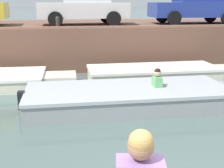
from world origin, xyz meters
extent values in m
plane|color=#4C605B|center=(0.00, 4.59, 0.00)|extent=(400.00, 400.00, 0.00)
cube|color=brown|center=(0.00, 12.17, 0.85)|extent=(60.00, 6.00, 1.69)
cube|color=brown|center=(0.00, 9.29, 1.73)|extent=(60.00, 0.24, 0.08)
cube|color=silver|center=(-1.41, 7.53, 0.18)|extent=(1.09, 1.11, 0.36)
cube|color=silver|center=(1.79, 7.61, 0.20)|extent=(4.43, 1.66, 0.40)
cube|color=silver|center=(4.45, 7.64, 0.20)|extent=(0.89, 0.90, 0.40)
cube|color=white|center=(1.79, 7.61, 0.44)|extent=(4.49, 1.72, 0.08)
cube|color=brown|center=(1.46, 7.61, 0.34)|extent=(0.25, 1.46, 0.06)
cube|color=#93999E|center=(0.35, 4.97, 0.22)|extent=(5.15, 2.03, 0.44)
cube|color=#B1B7BD|center=(0.35, 4.97, 0.48)|extent=(5.21, 2.09, 0.08)
cube|color=brown|center=(-0.04, 4.97, 0.38)|extent=(0.25, 1.81, 0.06)
cube|color=black|center=(-2.32, 4.96, 0.32)|extent=(0.16, 0.20, 0.45)
cube|color=#66B26B|center=(1.12, 4.97, 0.56)|extent=(0.20, 0.32, 0.44)
sphere|color=tan|center=(1.12, 4.97, 0.88)|extent=(0.19, 0.19, 0.19)
sphere|color=black|center=(1.12, 4.97, 0.92)|extent=(0.17, 0.17, 0.17)
cube|color=white|center=(-0.36, 11.18, 2.31)|extent=(3.84, 1.86, 0.64)
cylinder|color=black|center=(-1.52, 10.24, 1.99)|extent=(0.60, 0.19, 0.60)
cylinder|color=black|center=(-1.55, 12.07, 1.99)|extent=(0.60, 0.19, 0.60)
cylinder|color=black|center=(0.84, 10.29, 1.99)|extent=(0.60, 0.19, 0.60)
cylinder|color=black|center=(0.80, 12.12, 1.99)|extent=(0.60, 0.19, 0.60)
cube|color=#233893|center=(4.69, 11.18, 2.31)|extent=(3.96, 1.78, 0.64)
cylinder|color=black|center=(3.45, 10.33, 1.99)|extent=(0.60, 0.19, 0.60)
cylinder|color=black|center=(3.49, 12.08, 1.99)|extent=(0.60, 0.19, 0.60)
cylinder|color=black|center=(5.92, 12.03, 1.99)|extent=(0.60, 0.19, 0.60)
cylinder|color=#2D2B28|center=(-1.42, 9.42, 1.87)|extent=(0.14, 0.14, 0.35)
sphere|color=#2D2B28|center=(-1.42, 9.42, 2.06)|extent=(0.15, 0.15, 0.15)
sphere|color=#A37556|center=(-0.74, -0.57, 1.63)|extent=(0.20, 0.20, 0.20)
sphere|color=tan|center=(-0.74, -0.58, 1.67)|extent=(0.19, 0.19, 0.19)
camera|label=1|loc=(-1.27, -2.59, 2.65)|focal=50.00mm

